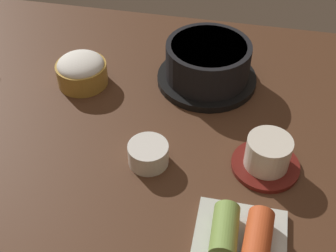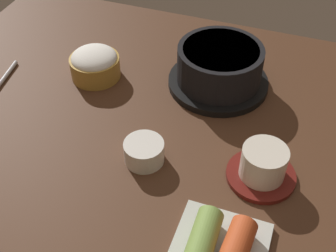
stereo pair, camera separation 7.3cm
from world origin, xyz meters
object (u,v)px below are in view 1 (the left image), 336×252
object	(u,v)px
stone_pot	(208,64)
banchan_cup_center	(149,154)
kimchi_plate	(240,238)
rice_bowl	(81,70)
tea_cup_with_saucer	(267,156)

from	to	relation	value
stone_pot	banchan_cup_center	size ratio (longest dim) A/B	2.95
banchan_cup_center	stone_pot	bearing A→B (deg)	75.13
stone_pot	kimchi_plate	world-z (taller)	stone_pot
stone_pot	kimchi_plate	distance (cm)	36.38
stone_pot	kimchi_plate	size ratio (longest dim) A/B	1.52
banchan_cup_center	rice_bowl	bearing A→B (deg)	134.78
rice_bowl	tea_cup_with_saucer	xyz separation A→B (cm)	(35.64, -14.74, -0.31)
rice_bowl	tea_cup_with_saucer	world-z (taller)	same
stone_pot	kimchi_plate	bearing A→B (deg)	-74.79
rice_bowl	banchan_cup_center	distance (cm)	24.60
kimchi_plate	tea_cup_with_saucer	bearing A→B (deg)	79.55
tea_cup_with_saucer	kimchi_plate	distance (cm)	15.21
rice_bowl	kimchi_plate	bearing A→B (deg)	-42.06
kimchi_plate	banchan_cup_center	bearing A→B (deg)	141.86
stone_pot	tea_cup_with_saucer	xyz separation A→B (cm)	(12.28, -20.10, -1.43)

